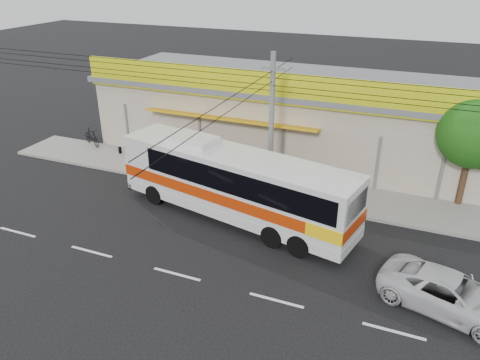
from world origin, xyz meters
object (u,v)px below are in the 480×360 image
(coach_bus, at_px, (238,182))
(tree_near, at_px, (476,136))
(motorbike_red, at_px, (163,163))
(utility_pole, at_px, (273,81))
(white_car, at_px, (451,294))
(motorbike_dark, at_px, (92,137))

(coach_bus, distance_m, tree_near, 10.99)
(motorbike_red, height_order, utility_pole, utility_pole)
(tree_near, bearing_deg, white_car, -93.56)
(motorbike_dark, bearing_deg, coach_bus, -85.56)
(motorbike_red, bearing_deg, tree_near, -72.86)
(utility_pole, bearing_deg, coach_bus, -108.19)
(coach_bus, bearing_deg, motorbike_dark, 170.31)
(motorbike_dark, xyz_separation_m, tree_near, (21.59, 0.30, 2.92))
(coach_bus, relative_size, utility_pole, 0.35)
(coach_bus, xyz_separation_m, tree_near, (9.55, 5.16, 1.74))
(motorbike_red, relative_size, white_car, 0.44)
(white_car, height_order, tree_near, tree_near)
(white_car, bearing_deg, motorbike_red, 84.43)
(motorbike_dark, relative_size, utility_pole, 0.06)
(white_car, relative_size, tree_near, 0.88)
(coach_bus, bearing_deg, tree_near, 40.70)
(motorbike_red, height_order, motorbike_dark, motorbike_dark)
(motorbike_red, bearing_deg, motorbike_dark, 82.31)
(white_car, bearing_deg, coach_bus, 88.17)
(motorbike_red, bearing_deg, coach_bus, -108.47)
(white_car, relative_size, utility_pole, 0.14)
(motorbike_red, distance_m, motorbike_dark, 6.60)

